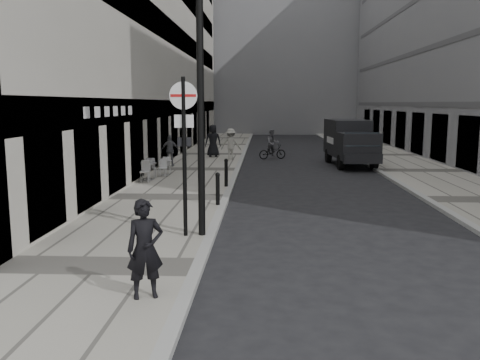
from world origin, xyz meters
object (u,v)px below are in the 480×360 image
object	(u,v)px
walking_man	(145,249)
lamppost	(200,83)
sign_post	(184,136)
cyclist	(272,147)
panel_van	(350,140)

from	to	relation	value
walking_man	lamppost	xyz separation A→B (m)	(0.44, 4.16, 2.89)
sign_post	lamppost	distance (m)	1.31
walking_man	cyclist	bearing A→B (deg)	63.23
cyclist	lamppost	bearing A→B (deg)	-115.20
panel_van	sign_post	bearing A→B (deg)	-116.76
cyclist	walking_man	bearing A→B (deg)	-115.16
cyclist	sign_post	bearing A→B (deg)	-116.38
sign_post	lamppost	xyz separation A→B (m)	(0.40, 0.09, 1.24)
lamppost	cyclist	distance (m)	18.95
sign_post	panel_van	world-z (taller)	sign_post
lamppost	cyclist	bearing A→B (deg)	83.72
walking_man	lamppost	bearing A→B (deg)	63.37
sign_post	panel_van	distance (m)	16.99
walking_man	sign_post	xyz separation A→B (m)	(0.04, 4.07, 1.64)
sign_post	panel_van	bearing A→B (deg)	61.94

